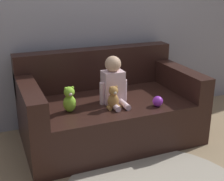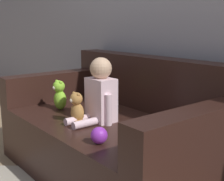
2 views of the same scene
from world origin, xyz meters
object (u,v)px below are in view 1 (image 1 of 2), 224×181
at_px(couch, 108,109).
at_px(toy_ball, 158,101).
at_px(teddy_bear_brown, 113,98).
at_px(person_baby, 113,83).
at_px(plush_toy_side, 70,99).

bearing_deg(couch, toy_ball, -49.79).
height_order(teddy_bear_brown, toy_ball, teddy_bear_brown).
bearing_deg(person_baby, plush_toy_side, -171.43).
xyz_separation_m(person_baby, teddy_bear_brown, (-0.06, -0.14, -0.09)).
bearing_deg(couch, teddy_bear_brown, -101.96).
height_order(couch, teddy_bear_brown, couch).
bearing_deg(couch, person_baby, -91.50).
xyz_separation_m(plush_toy_side, toy_ball, (0.77, -0.18, -0.07)).
relative_size(person_baby, teddy_bear_brown, 2.06).
bearing_deg(plush_toy_side, teddy_bear_brown, -11.96).
bearing_deg(person_baby, teddy_bear_brown, -111.70).
relative_size(person_baby, plush_toy_side, 1.89).
relative_size(plush_toy_side, toy_ball, 2.43).
bearing_deg(toy_ball, person_baby, 143.66).
height_order(person_baby, plush_toy_side, person_baby).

